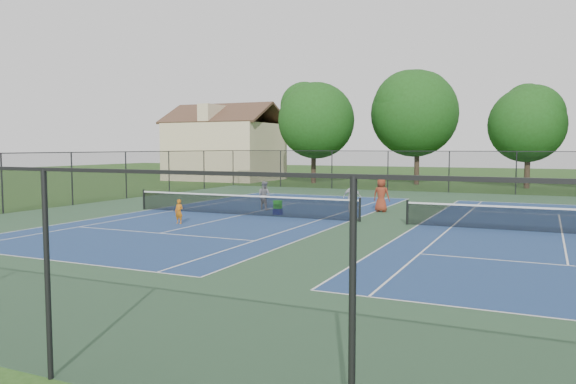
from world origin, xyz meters
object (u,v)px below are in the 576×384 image
at_px(tree_back_a, 314,117).
at_px(ball_crate, 278,212).
at_px(tree_back_c, 529,119).
at_px(bystander_a, 352,197).
at_px(tree_back_b, 418,109).
at_px(child_player, 179,212).
at_px(clapboard_house, 225,149).
at_px(ball_hopper, 278,205).
at_px(instructor, 264,196).
at_px(bystander_c, 381,195).

bearing_deg(tree_back_a, ball_crate, -72.03).
bearing_deg(tree_back_c, bystander_a, -109.06).
distance_m(tree_back_a, ball_crate, 24.99).
xyz_separation_m(tree_back_b, bystander_a, (1.50, -22.69, -5.82)).
height_order(tree_back_a, child_player, tree_back_a).
bearing_deg(clapboard_house, tree_back_c, 0.00).
bearing_deg(ball_crate, tree_back_b, 86.56).
xyz_separation_m(bystander_a, ball_crate, (-3.01, -2.41, -0.63)).
distance_m(clapboard_house, ball_crate, 29.93).
relative_size(clapboard_house, ball_hopper, 26.60).
xyz_separation_m(tree_back_a, tree_back_b, (9.00, 2.00, 0.56)).
bearing_deg(tree_back_a, ball_hopper, -72.03).
height_order(tree_back_a, bystander_a, tree_back_a).
distance_m(instructor, ball_crate, 2.24).
height_order(instructor, bystander_a, bystander_a).
bearing_deg(bystander_c, instructor, 20.52).
distance_m(bystander_c, ball_crate, 5.43).
xyz_separation_m(clapboard_house, ball_crate, (17.49, -24.10, -2.94)).
bearing_deg(tree_back_b, child_player, -97.52).
relative_size(tree_back_c, bystander_a, 5.43).
height_order(tree_back_c, child_player, tree_back_c).
xyz_separation_m(tree_back_c, bystander_a, (-7.50, -21.69, -4.71)).
xyz_separation_m(child_player, ball_hopper, (2.43, 4.74, -0.03)).
xyz_separation_m(instructor, ball_crate, (1.52, -1.53, -0.61)).
bearing_deg(ball_hopper, child_player, -117.18).
bearing_deg(tree_back_b, bystander_a, -86.21).
relative_size(child_player, ball_crate, 2.65).
xyz_separation_m(bystander_c, ball_crate, (-4.29, -3.24, -0.72)).
xyz_separation_m(tree_back_b, bystander_c, (2.79, -21.86, -5.73)).
xyz_separation_m(child_player, bystander_c, (6.73, 7.98, 0.34)).
distance_m(tree_back_b, ball_hopper, 25.88).
bearing_deg(bystander_c, clapboard_house, -39.67).
relative_size(bystander_c, ball_hopper, 4.27).
xyz_separation_m(clapboard_house, bystander_c, (21.79, -20.86, -2.22)).
height_order(bystander_a, bystander_c, bystander_c).
relative_size(tree_back_a, child_player, 8.64).
bearing_deg(child_player, tree_back_b, 83.70).
distance_m(tree_back_b, bystander_c, 22.77).
bearing_deg(tree_back_c, ball_hopper, -113.55).
bearing_deg(tree_back_a, instructor, -74.52).
height_order(instructor, ball_crate, instructor).
height_order(tree_back_c, bystander_a, tree_back_c).
bearing_deg(tree_back_c, clapboard_house, -180.00).
bearing_deg(bystander_c, ball_hopper, 41.15).
bearing_deg(tree_back_a, tree_back_c, 3.18).
distance_m(instructor, bystander_c, 6.06).
relative_size(clapboard_house, bystander_c, 6.22).
bearing_deg(tree_back_b, tree_back_a, -167.47).
bearing_deg(tree_back_c, tree_back_a, -176.82).
bearing_deg(ball_crate, clapboard_house, 125.97).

